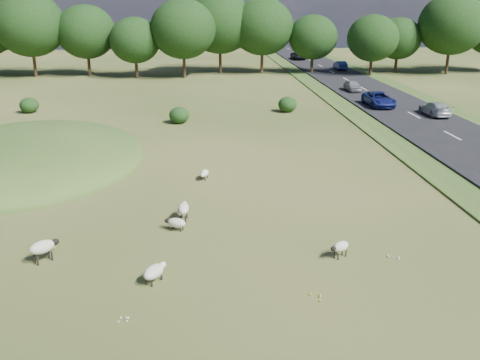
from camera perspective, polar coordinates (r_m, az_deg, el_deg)
name	(u,v)px	position (r m, az deg, el deg)	size (l,w,h in m)	color
ground	(202,131)	(45.38, -4.12, 5.19)	(160.00, 160.00, 0.00)	#304917
mound	(28,162)	(39.45, -21.71, 1.82)	(16.00, 20.00, 4.00)	#33561E
road	(392,105)	(58.72, 15.87, 7.75)	(8.00, 150.00, 0.25)	black
treeline	(191,29)	(79.68, -5.30, 15.74)	(96.28, 14.66, 11.70)	black
shrubs	(167,108)	(51.92, -7.80, 7.63)	(27.13, 7.65, 1.52)	black
sheep_0	(154,271)	(21.44, -9.13, -9.61)	(1.06, 1.28, 0.74)	beige
sheep_1	(176,223)	(25.87, -6.84, -4.54)	(1.14, 0.80, 0.63)	beige
sheep_2	(340,247)	(23.42, 10.64, -7.00)	(1.03, 0.84, 0.74)	beige
sheep_3	(183,208)	(26.88, -6.06, -3.04)	(0.65, 1.30, 0.92)	beige
sheep_4	(43,247)	(24.12, -20.28, -6.72)	(1.27, 1.19, 0.96)	beige
sheep_5	(204,173)	(32.99, -3.82, 0.71)	(0.71, 1.11, 0.61)	beige
car_0	(379,99)	(56.66, 14.59, 8.34)	(2.35, 5.11, 1.42)	navy
car_2	(340,65)	(86.12, 10.65, 11.93)	(1.38, 3.96, 1.30)	navy
car_3	(298,56)	(100.10, 6.23, 13.05)	(2.21, 4.79, 1.33)	black
car_4	(435,109)	(53.65, 20.10, 7.17)	(1.77, 4.36, 1.27)	#B0B1B8
car_6	(353,86)	(65.69, 11.92, 9.82)	(1.49, 3.71, 1.26)	#93959A
car_7	(308,50)	(110.62, 7.26, 13.56)	(2.01, 4.95, 1.44)	maroon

